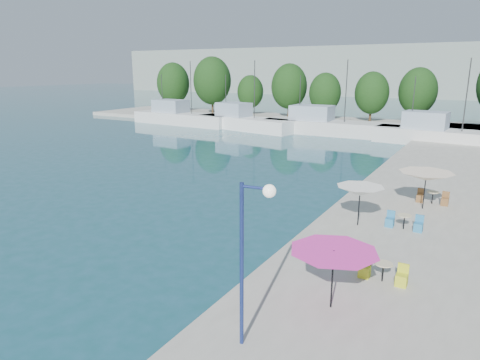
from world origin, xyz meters
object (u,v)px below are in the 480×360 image
Objects in this scene: umbrella_white at (360,191)px; umbrella_pink at (333,258)px; trawler_02 at (244,122)px; umbrella_cream at (426,176)px; trawler_04 at (442,136)px; street_lamp at (252,236)px; trawler_01 at (181,117)px; trawler_03 at (327,126)px.

umbrella_pink is at bearing -80.72° from umbrella_white.
trawler_02 reaches higher than umbrella_cream.
trawler_04 is 32.89m from umbrella_white.
trawler_01 is at bearing 123.57° from street_lamp.
street_lamp is (-0.75, -44.61, 3.02)m from trawler_04.
trawler_04 is at bearing 2.31° from trawler_01.
trawler_03 reaches higher than umbrella_pink.
umbrella_pink is 0.98× the size of umbrella_cream.
trawler_03 reaches higher than umbrella_cream.
umbrella_white reaches higher than umbrella_pink.
trawler_04 is (38.47, -0.56, 0.00)m from trawler_01.
trawler_01 reaches higher than street_lamp.
trawler_03 is 6.03× the size of umbrella_pink.
street_lamp is (25.88, -44.79, 3.02)m from trawler_02.
trawler_01 is 3.53× the size of street_lamp.
umbrella_pink is at bearing -84.64° from trawler_04.
trawler_04 is 44.72m from street_lamp.
trawler_04 reaches higher than street_lamp.
trawler_03 is 37.32m from umbrella_white.
trawler_03 is (23.99, 1.28, -0.00)m from trawler_01.
trawler_01 is at bearing 138.43° from umbrella_white.
umbrella_cream reaches higher than umbrella_pink.
umbrella_cream is 0.62× the size of street_lamp.
trawler_04 is 5.21× the size of umbrella_cream.
umbrella_pink is 13.26m from umbrella_cream.
trawler_04 is (14.48, -1.84, 0.00)m from trawler_03.
trawler_04 is at bearing 10.79° from trawler_02.
umbrella_pink is at bearing 61.30° from street_lamp.
umbrella_white is at bearing -70.10° from trawler_03.
umbrella_white is at bearing 99.28° from umbrella_pink.
street_lamp is at bearing -89.78° from umbrella_white.
umbrella_white is 0.49× the size of street_lamp.
trawler_02 is 40.14m from umbrella_cream.
trawler_01 is at bearing -178.58° from trawler_03.
trawler_01 is 38.47m from trawler_04.
trawler_01 is 0.97× the size of trawler_03.
umbrella_white is at bearing -40.79° from trawler_02.
street_lamp reaches higher than umbrella_pink.
umbrella_white is 0.80× the size of umbrella_cream.
trawler_03 is at bearing 100.17° from street_lamp.
trawler_02 is (11.83, -0.38, 0.00)m from trawler_01.
trawler_02 is 5.41× the size of umbrella_pink.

